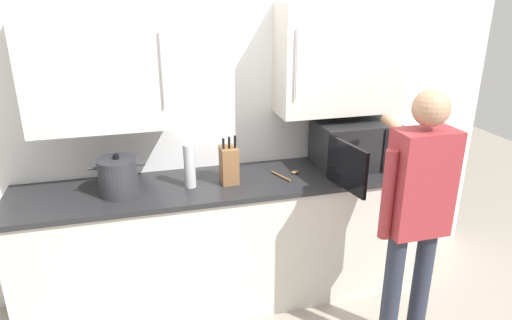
{
  "coord_description": "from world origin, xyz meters",
  "views": [
    {
      "loc": [
        -0.6,
        -1.94,
        2.16
      ],
      "look_at": [
        0.15,
        0.82,
        1.08
      ],
      "focal_mm": 32.14,
      "sensor_mm": 36.0,
      "label": 1
    }
  ],
  "objects_px": {
    "microwave_oven": "(352,145)",
    "person_figure": "(416,206)",
    "wooden_spoon": "(289,174)",
    "thermos_flask": "(190,166)",
    "stock_pot": "(118,177)",
    "knife_block": "(229,165)"
  },
  "relations": [
    {
      "from": "microwave_oven",
      "to": "person_figure",
      "type": "bearing_deg",
      "value": -89.15
    },
    {
      "from": "microwave_oven",
      "to": "wooden_spoon",
      "type": "xyz_separation_m",
      "value": [
        -0.49,
        -0.04,
        -0.16
      ]
    },
    {
      "from": "stock_pot",
      "to": "knife_block",
      "type": "xyz_separation_m",
      "value": [
        0.71,
        0.01,
        0.01
      ]
    },
    {
      "from": "stock_pot",
      "to": "thermos_flask",
      "type": "distance_m",
      "value": 0.45
    },
    {
      "from": "stock_pot",
      "to": "person_figure",
      "type": "distance_m",
      "value": 1.8
    },
    {
      "from": "stock_pot",
      "to": "knife_block",
      "type": "bearing_deg",
      "value": 0.72
    },
    {
      "from": "wooden_spoon",
      "to": "stock_pot",
      "type": "xyz_separation_m",
      "value": [
        -1.14,
        -0.02,
        0.11
      ]
    },
    {
      "from": "microwave_oven",
      "to": "person_figure",
      "type": "relative_size",
      "value": 0.47
    },
    {
      "from": "wooden_spoon",
      "to": "thermos_flask",
      "type": "relative_size",
      "value": 0.69
    },
    {
      "from": "stock_pot",
      "to": "person_figure",
      "type": "relative_size",
      "value": 0.2
    },
    {
      "from": "wooden_spoon",
      "to": "knife_block",
      "type": "distance_m",
      "value": 0.44
    },
    {
      "from": "person_figure",
      "to": "microwave_oven",
      "type": "bearing_deg",
      "value": 90.85
    },
    {
      "from": "wooden_spoon",
      "to": "person_figure",
      "type": "bearing_deg",
      "value": -56.92
    },
    {
      "from": "microwave_oven",
      "to": "person_figure",
      "type": "xyz_separation_m",
      "value": [
        0.01,
        -0.81,
        -0.1
      ]
    },
    {
      "from": "wooden_spoon",
      "to": "thermos_flask",
      "type": "xyz_separation_m",
      "value": [
        -0.69,
        -0.02,
        0.14
      ]
    },
    {
      "from": "microwave_oven",
      "to": "thermos_flask",
      "type": "xyz_separation_m",
      "value": [
        -1.18,
        -0.06,
        -0.02
      ]
    },
    {
      "from": "microwave_oven",
      "to": "thermos_flask",
      "type": "distance_m",
      "value": 1.18
    },
    {
      "from": "person_figure",
      "to": "thermos_flask",
      "type": "bearing_deg",
      "value": 147.74
    },
    {
      "from": "microwave_oven",
      "to": "person_figure",
      "type": "distance_m",
      "value": 0.82
    },
    {
      "from": "stock_pot",
      "to": "person_figure",
      "type": "height_order",
      "value": "person_figure"
    },
    {
      "from": "wooden_spoon",
      "to": "person_figure",
      "type": "height_order",
      "value": "person_figure"
    },
    {
      "from": "wooden_spoon",
      "to": "stock_pot",
      "type": "relative_size",
      "value": 0.59
    }
  ]
}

